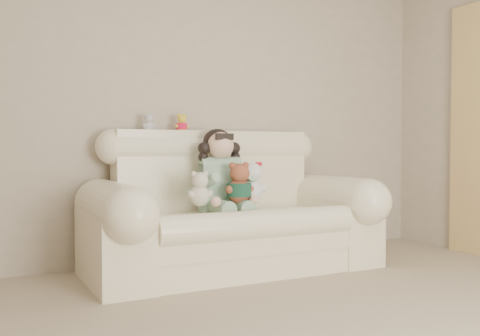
% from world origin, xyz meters
% --- Properties ---
extents(wall_back, '(4.50, 0.00, 4.50)m').
position_xyz_m(wall_back, '(0.00, 2.50, 1.30)').
color(wall_back, '#A29A81').
rests_on(wall_back, ground).
extents(sofa, '(2.10, 0.95, 1.03)m').
position_xyz_m(sofa, '(0.15, 2.00, 0.52)').
color(sofa, '#FFF2CD').
rests_on(sofa, floor).
extents(seated_child, '(0.44, 0.51, 0.63)m').
position_xyz_m(seated_child, '(0.07, 2.08, 0.73)').
color(seated_child, '#28743E').
rests_on(seated_child, sofa).
extents(brown_teddy, '(0.25, 0.20, 0.35)m').
position_xyz_m(brown_teddy, '(0.13, 1.87, 0.67)').
color(brown_teddy, brown).
rests_on(brown_teddy, sofa).
extents(white_cat, '(0.27, 0.24, 0.35)m').
position_xyz_m(white_cat, '(0.24, 1.90, 0.68)').
color(white_cat, white).
rests_on(white_cat, sofa).
extents(cream_teddy, '(0.20, 0.17, 0.28)m').
position_xyz_m(cream_teddy, '(-0.18, 1.86, 0.64)').
color(cream_teddy, beige).
rests_on(cream_teddy, sofa).
extents(yellow_mini_bear, '(0.13, 0.12, 0.17)m').
position_xyz_m(yellow_mini_bear, '(-0.12, 2.35, 1.09)').
color(yellow_mini_bear, yellow).
rests_on(yellow_mini_bear, sofa).
extents(grey_mini_plush, '(0.10, 0.08, 0.16)m').
position_xyz_m(grey_mini_plush, '(-0.37, 2.36, 1.09)').
color(grey_mini_plush, silver).
rests_on(grey_mini_plush, sofa).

